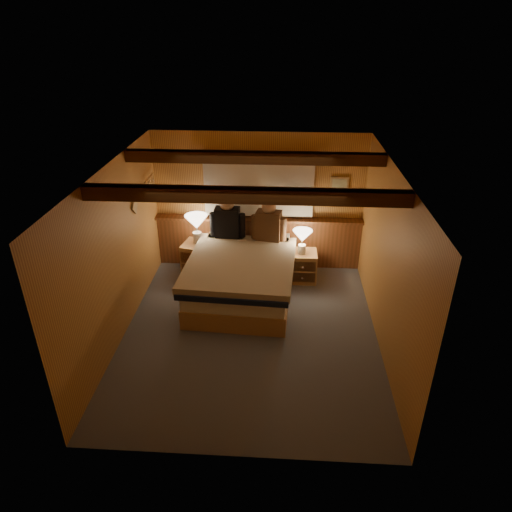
# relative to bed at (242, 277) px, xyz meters

# --- Properties ---
(floor) EXTENTS (4.20, 4.20, 0.00)m
(floor) POSITION_rel_bed_xyz_m (0.20, -0.94, -0.37)
(floor) COLOR #525861
(floor) RESTS_ON ground
(ceiling) EXTENTS (4.20, 4.20, 0.00)m
(ceiling) POSITION_rel_bed_xyz_m (0.20, -0.94, 2.03)
(ceiling) COLOR #D48D4F
(ceiling) RESTS_ON wall_back
(wall_back) EXTENTS (3.60, 0.00, 3.60)m
(wall_back) POSITION_rel_bed_xyz_m (0.20, 1.16, 0.83)
(wall_back) COLOR gold
(wall_back) RESTS_ON floor
(wall_left) EXTENTS (0.00, 4.20, 4.20)m
(wall_left) POSITION_rel_bed_xyz_m (-1.60, -0.94, 0.83)
(wall_left) COLOR gold
(wall_left) RESTS_ON floor
(wall_right) EXTENTS (0.00, 4.20, 4.20)m
(wall_right) POSITION_rel_bed_xyz_m (2.00, -0.94, 0.83)
(wall_right) COLOR gold
(wall_right) RESTS_ON floor
(wall_front) EXTENTS (3.60, 0.00, 3.60)m
(wall_front) POSITION_rel_bed_xyz_m (0.20, -3.04, 0.83)
(wall_front) COLOR gold
(wall_front) RESTS_ON floor
(wainscot) EXTENTS (3.60, 0.23, 0.94)m
(wainscot) POSITION_rel_bed_xyz_m (0.20, 1.09, 0.11)
(wainscot) COLOR brown
(wainscot) RESTS_ON wall_back
(curtain_window) EXTENTS (2.18, 0.09, 1.11)m
(curtain_window) POSITION_rel_bed_xyz_m (0.20, 1.09, 1.15)
(curtain_window) COLOR #4E3013
(curtain_window) RESTS_ON wall_back
(ceiling_beams) EXTENTS (3.60, 1.65, 0.16)m
(ceiling_beams) POSITION_rel_bed_xyz_m (0.20, -0.79, 1.94)
(ceiling_beams) COLOR #4E3013
(ceiling_beams) RESTS_ON ceiling
(coat_rail) EXTENTS (0.05, 0.55, 0.24)m
(coat_rail) POSITION_rel_bed_xyz_m (-1.52, 0.63, 1.30)
(coat_rail) COLOR white
(coat_rail) RESTS_ON wall_left
(framed_print) EXTENTS (0.30, 0.04, 0.25)m
(framed_print) POSITION_rel_bed_xyz_m (1.55, 1.14, 1.18)
(framed_print) COLOR tan
(framed_print) RESTS_ON wall_back
(bed) EXTENTS (1.74, 2.18, 0.71)m
(bed) POSITION_rel_bed_xyz_m (0.00, 0.00, 0.00)
(bed) COLOR tan
(bed) RESTS_ON floor
(nightstand_left) EXTENTS (0.61, 0.57, 0.58)m
(nightstand_left) POSITION_rel_bed_xyz_m (-0.81, 0.71, -0.08)
(nightstand_left) COLOR tan
(nightstand_left) RESTS_ON floor
(nightstand_right) EXTENTS (0.48, 0.43, 0.52)m
(nightstand_right) POSITION_rel_bed_xyz_m (0.98, 0.60, -0.11)
(nightstand_right) COLOR tan
(nightstand_right) RESTS_ON floor
(lamp_left) EXTENTS (0.39, 0.39, 0.51)m
(lamp_left) POSITION_rel_bed_xyz_m (-0.83, 0.76, 0.56)
(lamp_left) COLOR silver
(lamp_left) RESTS_ON nightstand_left
(lamp_right) EXTENTS (0.32, 0.32, 0.42)m
(lamp_right) POSITION_rel_bed_xyz_m (0.95, 0.57, 0.45)
(lamp_right) COLOR silver
(lamp_right) RESTS_ON nightstand_right
(person_left) EXTENTS (0.60, 0.25, 0.73)m
(person_left) POSITION_rel_bed_xyz_m (-0.31, 0.77, 0.63)
(person_left) COLOR black
(person_left) RESTS_ON bed
(person_right) EXTENTS (0.59, 0.30, 0.72)m
(person_right) POSITION_rel_bed_xyz_m (0.39, 0.69, 0.63)
(person_right) COLOR #513520
(person_right) RESTS_ON bed
(duffel_bag) EXTENTS (0.52, 0.38, 0.34)m
(duffel_bag) POSITION_rel_bed_xyz_m (-0.73, 0.51, -0.22)
(duffel_bag) COLOR black
(duffel_bag) RESTS_ON floor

